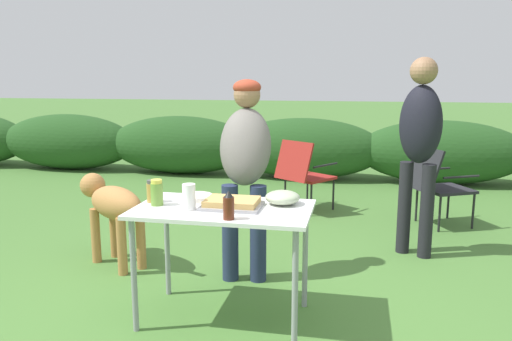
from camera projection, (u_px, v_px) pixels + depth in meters
ground_plane at (225, 318)px, 3.24m from camera, size 60.00×60.00×0.00m
shrub_hedge at (304, 148)px, 7.64m from camera, size 14.40×0.90×0.93m
folding_table at (223, 219)px, 3.12m from camera, size 1.10×0.64×0.74m
food_tray at (232, 203)px, 3.10m from camera, size 0.37×0.27×0.06m
plate_stack at (195, 197)px, 3.30m from camera, size 0.23×0.23×0.03m
mixing_bowl at (283, 197)px, 3.18m from camera, size 0.22×0.22×0.09m
paper_cup_stack at (189, 197)px, 3.04m from camera, size 0.08×0.08×0.16m
bbq_sauce_bottle at (229, 206)px, 2.83m from camera, size 0.06×0.06×0.17m
spice_jar at (152, 191)px, 3.23m from camera, size 0.07×0.07×0.14m
relish_jar at (157, 193)px, 3.15m from camera, size 0.08×0.08×0.17m
standing_person_in_red_jacket at (245, 158)px, 3.78m from camera, size 0.44×0.52×1.52m
standing_person_in_dark_puffer at (420, 138)px, 4.21m from camera, size 0.44×0.40×1.70m
dog at (112, 206)px, 4.10m from camera, size 0.87×0.60×0.73m
camp_chair_green_behind_table at (303, 172)px, 5.72m from camera, size 0.71×0.75×0.83m
camp_chair_near_hedge at (437, 182)px, 5.16m from camera, size 0.74×0.68×0.83m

